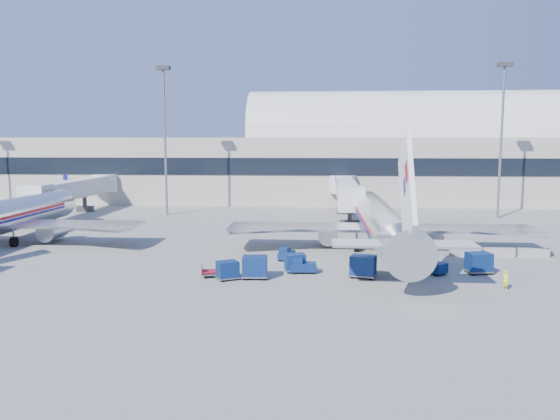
# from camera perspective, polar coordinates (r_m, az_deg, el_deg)

# --- Properties ---
(ground) EXTENTS (260.00, 260.00, 0.00)m
(ground) POSITION_cam_1_polar(r_m,az_deg,el_deg) (53.67, 0.30, -5.02)
(ground) COLOR gray
(ground) RESTS_ON ground
(terminal) EXTENTS (170.00, 28.15, 21.00)m
(terminal) POSITION_cam_1_polar(r_m,az_deg,el_deg) (109.70, -4.89, 5.17)
(terminal) COLOR #B2AA9E
(terminal) RESTS_ON ground
(airliner_main) EXTENTS (32.00, 37.26, 12.07)m
(airliner_main) POSITION_cam_1_polar(r_m,az_deg,el_deg) (57.84, 10.54, -1.30)
(airliner_main) COLOR silver
(airliner_main) RESTS_ON ground
(jetbridge_near) EXTENTS (4.40, 27.50, 6.25)m
(jetbridge_near) POSITION_cam_1_polar(r_m,az_deg,el_deg) (83.58, 6.91, 2.05)
(jetbridge_near) COLOR silver
(jetbridge_near) RESTS_ON ground
(jetbridge_mid) EXTENTS (4.40, 27.50, 6.25)m
(jetbridge_mid) POSITION_cam_1_polar(r_m,az_deg,el_deg) (91.66, -20.35, 2.10)
(jetbridge_mid) COLOR silver
(jetbridge_mid) RESTS_ON ground
(mast_west) EXTENTS (2.00, 1.20, 22.60)m
(mast_west) POSITION_cam_1_polar(r_m,az_deg,el_deg) (85.68, -11.97, 9.34)
(mast_west) COLOR slate
(mast_west) RESTS_ON ground
(mast_east) EXTENTS (2.00, 1.20, 22.60)m
(mast_east) POSITION_cam_1_polar(r_m,az_deg,el_deg) (86.58, 22.21, 8.95)
(mast_east) COLOR slate
(mast_east) RESTS_ON ground
(barrier_near) EXTENTS (3.00, 0.55, 0.90)m
(barrier_near) POSITION_cam_1_polar(r_m,az_deg,el_deg) (57.30, 18.76, -4.16)
(barrier_near) COLOR #9E9E96
(barrier_near) RESTS_ON ground
(barrier_mid) EXTENTS (3.00, 0.55, 0.90)m
(barrier_mid) POSITION_cam_1_polar(r_m,az_deg,el_deg) (58.23, 21.91, -4.12)
(barrier_mid) COLOR #9E9E96
(barrier_mid) RESTS_ON ground
(barrier_far) EXTENTS (3.00, 0.55, 0.90)m
(barrier_far) POSITION_cam_1_polar(r_m,az_deg,el_deg) (59.32, 24.95, -4.07)
(barrier_far) COLOR #9E9E96
(barrier_far) RESTS_ON ground
(tug_lead) EXTENTS (2.34, 1.30, 1.47)m
(tug_lead) POSITION_cam_1_polar(r_m,az_deg,el_deg) (47.49, 2.30, -5.81)
(tug_lead) COLOR #0A204F
(tug_lead) RESTS_ON ground
(tug_right) EXTENTS (2.68, 2.78, 1.68)m
(tug_right) POSITION_cam_1_polar(r_m,az_deg,el_deg) (49.20, 15.43, -5.49)
(tug_right) COLOR #0A204F
(tug_right) RESTS_ON ground
(tug_left) EXTENTS (1.67, 2.27, 1.33)m
(tug_left) POSITION_cam_1_polar(r_m,az_deg,el_deg) (52.47, 0.64, -4.62)
(tug_left) COLOR #0A204F
(tug_left) RESTS_ON ground
(cart_train_a) EXTENTS (2.10, 1.78, 1.61)m
(cart_train_a) POSITION_cam_1_polar(r_m,az_deg,el_deg) (47.81, 1.60, -5.49)
(cart_train_a) COLOR #0A204F
(cart_train_a) RESTS_ON ground
(cart_train_b) EXTENTS (2.23, 1.75, 1.89)m
(cart_train_b) POSITION_cam_1_polar(r_m,az_deg,el_deg) (45.55, -2.64, -5.94)
(cart_train_b) COLOR #0A204F
(cart_train_b) RESTS_ON ground
(cart_train_c) EXTENTS (2.19, 2.02, 1.55)m
(cart_train_c) POSITION_cam_1_polar(r_m,az_deg,el_deg) (45.38, -5.50, -6.25)
(cart_train_c) COLOR #0A204F
(cart_train_c) RESTS_ON ground
(cart_solo_near) EXTENTS (2.50, 2.16, 1.88)m
(cart_solo_near) POSITION_cam_1_polar(r_m,az_deg,el_deg) (46.33, 8.68, -5.79)
(cart_solo_near) COLOR #0A204F
(cart_solo_near) RESTS_ON ground
(cart_solo_far) EXTENTS (2.34, 1.96, 1.82)m
(cart_solo_far) POSITION_cam_1_polar(r_m,az_deg,el_deg) (50.23, 20.06, -5.17)
(cart_solo_far) COLOR #0A204F
(cart_solo_far) RESTS_ON ground
(cart_open_red) EXTENTS (2.20, 1.75, 0.53)m
(cart_open_red) POSITION_cam_1_polar(r_m,az_deg,el_deg) (46.54, -6.96, -6.50)
(cart_open_red) COLOR slate
(cart_open_red) RESTS_ON ground
(ramp_worker) EXTENTS (0.61, 0.67, 1.55)m
(ramp_worker) POSITION_cam_1_polar(r_m,az_deg,el_deg) (45.65, 22.50, -6.76)
(ramp_worker) COLOR #C6D716
(ramp_worker) RESTS_ON ground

